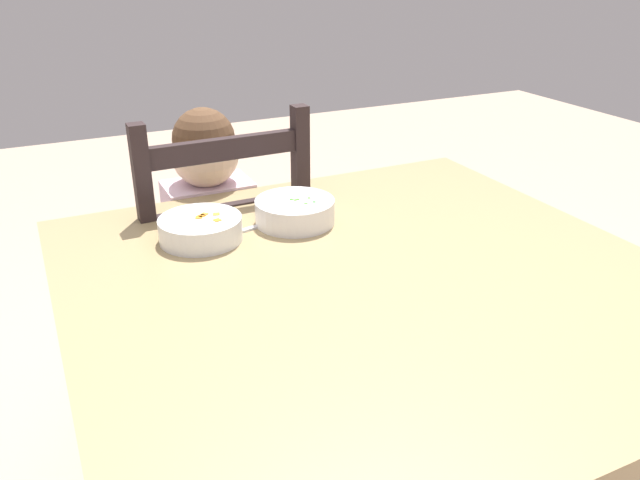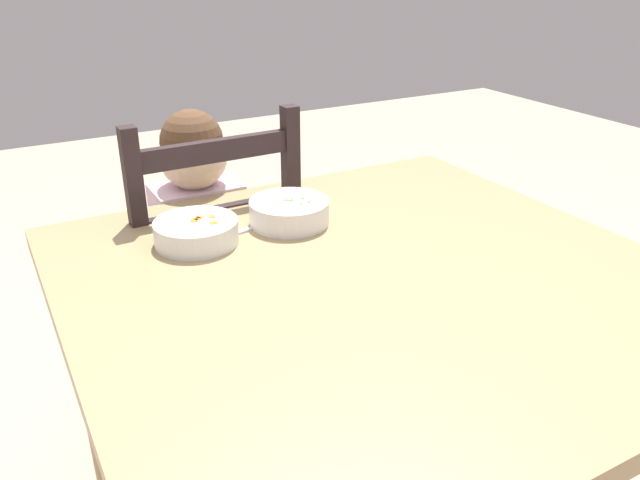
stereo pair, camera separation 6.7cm
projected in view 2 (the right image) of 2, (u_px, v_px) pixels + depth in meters
dining_table at (373, 321)px, 1.23m from camera, size 1.10×1.09×0.75m
dining_chair at (208, 292)px, 1.72m from camera, size 0.43×0.43×0.97m
child_figure at (203, 236)px, 1.65m from camera, size 0.32×0.31×0.95m
bowl_of_peas at (289, 211)px, 1.40m from camera, size 0.18×0.18×0.06m
bowl_of_carrots at (196, 231)px, 1.30m from camera, size 0.17×0.17×0.05m
spoon at (228, 235)px, 1.34m from camera, size 0.14×0.05×0.01m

